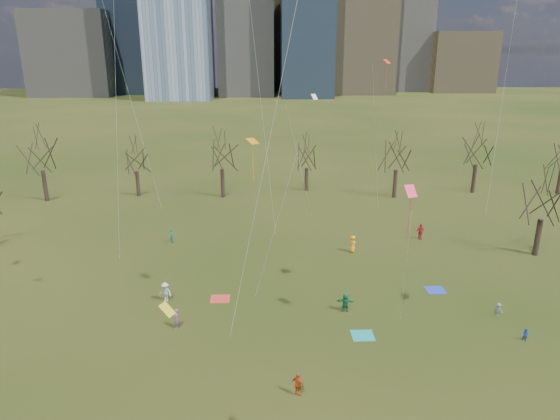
{
  "coord_description": "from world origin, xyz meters",
  "views": [
    {
      "loc": [
        -1.43,
        -27.57,
        19.75
      ],
      "look_at": [
        0.0,
        12.0,
        7.0
      ],
      "focal_mm": 32.0,
      "sensor_mm": 36.0,
      "label": 1
    }
  ],
  "objects_px": {
    "person_4": "(298,384)",
    "blanket_teal": "(363,335)",
    "blanket_navy": "(435,290)",
    "blanket_crimson": "(220,299)"
  },
  "relations": [
    {
      "from": "person_4",
      "to": "blanket_teal",
      "type": "bearing_deg",
      "value": -88.78
    },
    {
      "from": "blanket_teal",
      "to": "person_4",
      "type": "bearing_deg",
      "value": -129.02
    },
    {
      "from": "blanket_navy",
      "to": "person_4",
      "type": "distance_m",
      "value": 18.42
    },
    {
      "from": "blanket_navy",
      "to": "blanket_crimson",
      "type": "relative_size",
      "value": 1.0
    },
    {
      "from": "blanket_navy",
      "to": "person_4",
      "type": "relative_size",
      "value": 1.06
    },
    {
      "from": "person_4",
      "to": "blanket_navy",
      "type": "bearing_deg",
      "value": -93.79
    },
    {
      "from": "blanket_crimson",
      "to": "person_4",
      "type": "relative_size",
      "value": 1.06
    },
    {
      "from": "blanket_crimson",
      "to": "person_4",
      "type": "xyz_separation_m",
      "value": [
        5.62,
        -12.32,
        0.74
      ]
    },
    {
      "from": "blanket_teal",
      "to": "person_4",
      "type": "xyz_separation_m",
      "value": [
        -5.14,
        -6.35,
        0.74
      ]
    },
    {
      "from": "blanket_teal",
      "to": "blanket_navy",
      "type": "relative_size",
      "value": 1.0
    }
  ]
}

